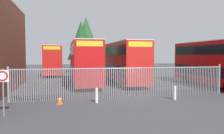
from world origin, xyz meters
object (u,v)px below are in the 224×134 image
(double_decker_bus_behind_fence_right, at_px, (84,61))
(bollard_center_front, at_px, (175,93))
(traffic_cone_by_gate, at_px, (60,100))
(double_decker_bus_far_back, at_px, (54,59))
(speed_limit_sign_post, at_px, (3,81))
(double_decker_bus_near_gate, at_px, (214,62))
(double_decker_bus_behind_fence_left, at_px, (124,61))
(bollard_near_left, at_px, (97,95))

(double_decker_bus_behind_fence_right, xyz_separation_m, bollard_center_front, (5.39, -9.42, -1.95))
(double_decker_bus_behind_fence_right, relative_size, traffic_cone_by_gate, 18.32)
(double_decker_bus_far_back, bearing_deg, speed_limit_sign_post, -93.69)
(traffic_cone_by_gate, bearing_deg, speed_limit_sign_post, -140.01)
(double_decker_bus_near_gate, relative_size, double_decker_bus_far_back, 1.00)
(double_decker_bus_behind_fence_left, bearing_deg, double_decker_bus_near_gate, -30.83)
(double_decker_bus_behind_fence_right, distance_m, traffic_cone_by_gate, 9.70)
(double_decker_bus_near_gate, height_order, double_decker_bus_behind_fence_right, same)
(double_decker_bus_near_gate, xyz_separation_m, speed_limit_sign_post, (-17.15, -6.85, -0.65))
(double_decker_bus_behind_fence_right, bearing_deg, bollard_center_front, -60.23)
(double_decker_bus_behind_fence_left, distance_m, traffic_cone_by_gate, 11.59)
(double_decker_bus_far_back, xyz_separation_m, speed_limit_sign_post, (-1.52, -23.52, -0.65))
(double_decker_bus_near_gate, bearing_deg, traffic_cone_by_gate, -162.38)
(double_decker_bus_behind_fence_right, xyz_separation_m, speed_limit_sign_post, (-5.07, -11.43, -0.65))
(double_decker_bus_far_back, height_order, bollard_center_front, double_decker_bus_far_back)
(bollard_center_front, bearing_deg, traffic_cone_by_gate, 178.16)
(bollard_center_front, distance_m, speed_limit_sign_post, 10.72)
(speed_limit_sign_post, bearing_deg, double_decker_bus_behind_fence_left, 50.72)
(double_decker_bus_far_back, height_order, bollard_near_left, double_decker_bus_far_back)
(bollard_near_left, xyz_separation_m, traffic_cone_by_gate, (-2.33, 0.08, -0.19))
(double_decker_bus_behind_fence_right, xyz_separation_m, double_decker_bus_far_back, (-3.55, 12.09, 0.00))
(double_decker_bus_near_gate, xyz_separation_m, double_decker_bus_behind_fence_right, (-12.08, 4.58, 0.00))
(double_decker_bus_far_back, relative_size, bollard_near_left, 11.38)
(double_decker_bus_behind_fence_right, height_order, double_decker_bus_far_back, same)
(double_decker_bus_behind_fence_left, height_order, bollard_center_front, double_decker_bus_behind_fence_left)
(traffic_cone_by_gate, bearing_deg, double_decker_bus_near_gate, 17.62)
(double_decker_bus_behind_fence_right, height_order, traffic_cone_by_gate, double_decker_bus_behind_fence_right)
(double_decker_bus_behind_fence_right, distance_m, double_decker_bus_far_back, 12.60)
(bollard_center_front, relative_size, speed_limit_sign_post, 0.40)
(bollard_near_left, distance_m, speed_limit_sign_post, 5.63)
(double_decker_bus_far_back, relative_size, speed_limit_sign_post, 4.50)
(bollard_center_front, bearing_deg, double_decker_bus_far_back, 112.56)
(traffic_cone_by_gate, xyz_separation_m, speed_limit_sign_post, (-2.70, -2.27, 1.49))
(speed_limit_sign_post, bearing_deg, bollard_near_left, 23.47)
(double_decker_bus_far_back, bearing_deg, traffic_cone_by_gate, -86.81)
(bollard_near_left, bearing_deg, speed_limit_sign_post, -156.53)
(double_decker_bus_behind_fence_right, relative_size, double_decker_bus_far_back, 1.00)
(speed_limit_sign_post, bearing_deg, double_decker_bus_far_back, 86.31)
(traffic_cone_by_gate, bearing_deg, double_decker_bus_behind_fence_left, 54.03)
(double_decker_bus_behind_fence_left, distance_m, double_decker_bus_far_back, 14.39)
(traffic_cone_by_gate, bearing_deg, bollard_near_left, -2.05)
(traffic_cone_by_gate, distance_m, speed_limit_sign_post, 3.83)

